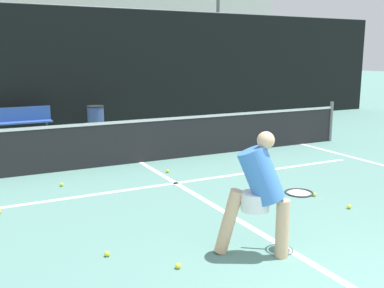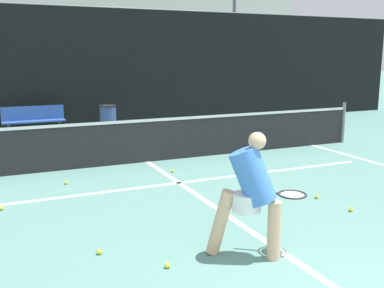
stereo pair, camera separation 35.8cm
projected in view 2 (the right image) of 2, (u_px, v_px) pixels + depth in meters
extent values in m
cube|color=white|center=(179.00, 183.00, 8.24)|extent=(8.25, 0.10, 0.01)
cube|color=white|center=(214.00, 206.00, 6.97)|extent=(0.10, 6.49, 0.01)
cylinder|color=slate|center=(343.00, 123.00, 11.97)|extent=(0.09, 0.09, 1.07)
cube|color=#232326|center=(147.00, 141.00, 9.78)|extent=(11.00, 0.02, 0.95)
cube|color=white|center=(147.00, 120.00, 9.69)|extent=(11.00, 0.03, 0.06)
cube|color=black|center=(95.00, 69.00, 14.00)|extent=(24.00, 0.06, 3.73)
cylinder|color=slate|center=(92.00, 7.00, 13.63)|extent=(24.00, 0.04, 0.04)
cylinder|color=#DBAD84|center=(274.00, 230.00, 5.12)|extent=(0.15, 0.15, 0.69)
cylinder|color=#DBAD84|center=(220.00, 222.00, 5.23)|extent=(0.36, 0.32, 0.80)
cylinder|color=white|center=(247.00, 202.00, 5.12)|extent=(0.33, 0.33, 0.21)
cylinder|color=#3F7ACC|center=(253.00, 176.00, 5.05)|extent=(0.55, 0.48, 0.77)
sphere|color=#DBAD84|center=(257.00, 141.00, 4.96)|extent=(0.20, 0.20, 0.20)
cylinder|color=#262628|center=(266.00, 193.00, 5.31)|extent=(0.26, 0.20, 0.03)
torus|color=#262628|center=(292.00, 194.00, 5.25)|extent=(0.48, 0.48, 0.02)
cylinder|color=beige|center=(292.00, 194.00, 5.25)|extent=(0.36, 0.36, 0.01)
sphere|color=#D1E033|center=(317.00, 197.00, 7.35)|extent=(0.07, 0.07, 0.07)
sphere|color=#D1E033|center=(351.00, 209.00, 6.74)|extent=(0.07, 0.07, 0.07)
sphere|color=#D1E033|center=(172.00, 171.00, 8.99)|extent=(0.07, 0.07, 0.07)
sphere|color=#D1E033|center=(2.00, 208.00, 6.80)|extent=(0.07, 0.07, 0.07)
sphere|color=#D1E033|center=(167.00, 265.00, 4.95)|extent=(0.07, 0.07, 0.07)
sphere|color=#D1E033|center=(66.00, 183.00, 8.15)|extent=(0.07, 0.07, 0.07)
sphere|color=#D1E033|center=(99.00, 252.00, 5.29)|extent=(0.07, 0.07, 0.07)
cube|color=#2D519E|center=(34.00, 121.00, 12.84)|extent=(1.73, 0.38, 0.04)
cube|color=#2D519E|center=(33.00, 113.00, 12.96)|extent=(1.73, 0.06, 0.42)
cube|color=#333338|center=(9.00, 131.00, 12.60)|extent=(0.06, 0.32, 0.44)
cube|color=#333338|center=(59.00, 127.00, 13.17)|extent=(0.06, 0.32, 0.44)
cylinder|color=#384C7F|center=(108.00, 119.00, 13.58)|extent=(0.49, 0.49, 0.78)
cylinder|color=black|center=(108.00, 106.00, 13.50)|extent=(0.51, 0.51, 0.04)
cube|color=#B7B7BC|center=(157.00, 101.00, 18.97)|extent=(1.72, 4.44, 0.81)
cube|color=#1E2328|center=(159.00, 85.00, 18.64)|extent=(1.45, 2.67, 0.54)
cylinder|color=black|center=(162.00, 99.00, 20.57)|extent=(0.18, 0.60, 0.60)
cylinder|color=black|center=(187.00, 106.00, 18.03)|extent=(0.18, 0.60, 0.60)
cylinder|color=slate|center=(234.00, 23.00, 19.74)|extent=(0.16, 0.16, 7.40)
cube|color=beige|center=(40.00, 38.00, 27.74)|extent=(36.00, 2.40, 6.68)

